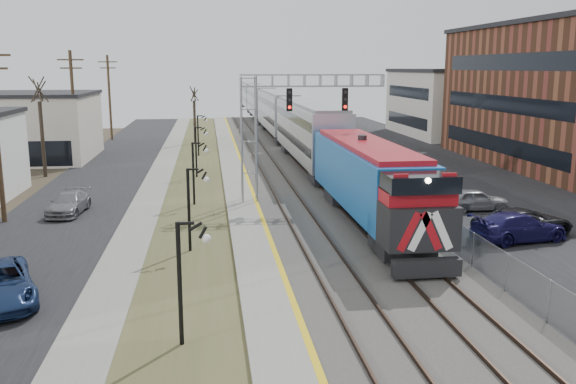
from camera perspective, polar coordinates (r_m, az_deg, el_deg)
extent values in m
cube|color=black|center=(46.57, -17.85, 0.46)|extent=(7.00, 120.00, 0.04)
cube|color=gray|center=(45.96, -12.33, 0.64)|extent=(2.00, 120.00, 0.08)
cube|color=#48502B|center=(45.80, -8.59, 0.72)|extent=(4.00, 120.00, 0.06)
cube|color=gray|center=(45.82, -4.84, 0.93)|extent=(2.00, 120.00, 0.24)
cube|color=#595651|center=(46.31, 1.35, 1.06)|extent=(8.00, 120.00, 0.20)
cube|color=black|center=(49.58, 15.19, 1.26)|extent=(16.00, 120.00, 0.04)
cube|color=gold|center=(45.84, -3.74, 1.11)|extent=(0.24, 120.00, 0.01)
cube|color=#2D2119|center=(45.94, -2.04, 1.19)|extent=(0.08, 120.00, 0.15)
cube|color=#2D2119|center=(46.11, -0.18, 1.24)|extent=(0.08, 120.00, 0.15)
cube|color=#2D2119|center=(46.40, 2.27, 1.29)|extent=(0.08, 120.00, 0.15)
cube|color=#2D2119|center=(46.67, 4.09, 1.33)|extent=(0.08, 120.00, 0.15)
cube|color=#145AA8|center=(32.72, 7.74, 0.77)|extent=(3.00, 17.00, 4.25)
cube|color=black|center=(25.13, 12.82, -6.92)|extent=(2.80, 0.50, 0.70)
cube|color=#9698A0|center=(52.30, 1.94, 5.49)|extent=(3.00, 22.00, 5.33)
cube|color=#9698A0|center=(74.80, -0.93, 7.32)|extent=(3.00, 22.00, 5.33)
cube|color=#9698A0|center=(97.43, -2.48, 8.30)|extent=(3.00, 22.00, 5.33)
cube|color=#9698A0|center=(120.13, -3.45, 8.91)|extent=(3.00, 22.00, 5.33)
cube|color=gray|center=(38.35, -3.68, 4.74)|extent=(1.00, 1.00, 8.00)
cube|color=gray|center=(38.55, 2.28, 10.38)|extent=(9.00, 0.80, 0.80)
cube|color=black|center=(37.93, 0.12, 8.63)|extent=(0.35, 0.25, 1.40)
cube|color=black|center=(38.54, 5.35, 8.63)|extent=(0.35, 0.25, 1.40)
cylinder|color=black|center=(19.17, -10.09, -8.58)|extent=(0.14, 0.14, 4.00)
cylinder|color=black|center=(28.76, -9.25, -1.74)|extent=(0.14, 0.14, 4.00)
cylinder|color=black|center=(38.56, -8.84, 1.66)|extent=(0.14, 0.14, 4.00)
cylinder|color=black|center=(48.45, -8.60, 3.67)|extent=(0.14, 0.14, 4.00)
cylinder|color=black|center=(60.36, -8.41, 5.22)|extent=(0.14, 0.14, 4.00)
cylinder|color=#4C3823|center=(56.29, -19.40, 7.31)|extent=(0.28, 0.28, 10.00)
cylinder|color=#4C3823|center=(75.95, -16.35, 8.43)|extent=(0.28, 0.28, 10.00)
cube|color=gray|center=(47.01, 6.43, 2.01)|extent=(0.04, 120.00, 1.60)
cube|color=beige|center=(62.88, -24.19, 5.50)|extent=(14.00, 12.00, 6.00)
cube|color=beige|center=(82.06, 16.41, 7.93)|extent=(16.00, 18.00, 8.00)
cylinder|color=#382D23|center=(51.95, -21.98, 4.58)|extent=(0.30, 0.30, 5.95)
cylinder|color=#382D23|center=(70.27, -8.72, 6.46)|extent=(0.30, 0.30, 4.90)
imported|color=black|center=(33.47, 21.17, -2.73)|extent=(5.70, 3.70, 1.46)
imported|color=#1B1751|center=(32.50, 20.78, -3.13)|extent=(5.26, 2.92, 1.44)
imported|color=gray|center=(38.59, 17.15, -0.74)|extent=(3.95, 1.71, 1.33)
imported|color=#0E4729|center=(49.89, 9.66, 2.45)|extent=(4.79, 1.74, 1.57)
imported|color=gray|center=(38.30, -19.83, -1.05)|extent=(2.17, 4.52, 1.27)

